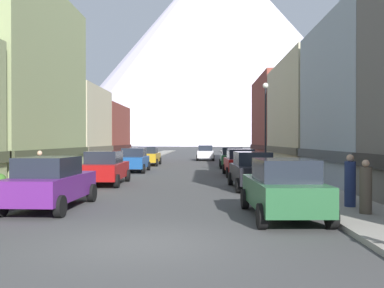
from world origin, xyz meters
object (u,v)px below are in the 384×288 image
(car_left_2, at_px, (134,160))
(potted_plant_1, at_px, (0,183))
(car_left_3, at_px, (149,156))
(pedestrian_0, at_px, (366,189))
(car_right_1, at_px, (253,170))
(car_right_2, at_px, (240,162))
(car_right_3, at_px, (232,157))
(pedestrian_1, at_px, (350,182))
(car_left_0, at_px, (51,183))
(pedestrian_2, at_px, (40,170))
(car_driving_0, at_px, (205,153))
(car_right_0, at_px, (283,188))
(potted_plant_0, at_px, (50,172))
(streetlamp_right, at_px, (266,115))
(car_left_1, at_px, (105,168))

(car_left_2, bearing_deg, potted_plant_1, -102.76)
(car_left_3, bearing_deg, pedestrian_0, -69.47)
(car_right_1, bearing_deg, car_right_2, 89.97)
(car_right_3, bearing_deg, pedestrian_1, -83.63)
(car_left_0, distance_m, car_right_3, 23.07)
(car_left_0, relative_size, car_left_3, 1.01)
(car_right_2, xyz_separation_m, pedestrian_0, (2.45, -15.12, -0.01))
(car_left_3, bearing_deg, car_right_3, -25.14)
(car_left_3, xyz_separation_m, pedestrian_2, (-2.45, -20.08, 0.04))
(car_right_1, height_order, pedestrian_2, pedestrian_2)
(car_right_2, height_order, car_right_3, same)
(car_driving_0, distance_m, pedestrian_0, 37.10)
(car_right_1, relative_size, car_right_3, 1.01)
(car_right_0, xyz_separation_m, car_right_1, (-0.01, 7.73, 0.00))
(car_right_0, bearing_deg, car_right_2, 90.00)
(car_left_2, distance_m, car_right_1, 13.22)
(car_right_3, relative_size, potted_plant_0, 4.79)
(car_right_0, relative_size, streetlamp_right, 0.76)
(car_right_3, bearing_deg, streetlamp_right, -80.29)
(car_left_1, bearing_deg, car_left_3, 90.00)
(car_left_1, distance_m, car_right_0, 12.06)
(car_right_2, height_order, potted_plant_0, car_right_2)
(pedestrian_2, height_order, streetlamp_right, streetlamp_right)
(car_right_3, distance_m, potted_plant_1, 21.72)
(car_left_2, height_order, car_right_0, same)
(car_left_2, xyz_separation_m, pedestrian_2, (-2.45, -11.81, 0.04))
(pedestrian_1, relative_size, pedestrian_2, 1.01)
(car_driving_0, bearing_deg, pedestrian_2, -104.64)
(car_left_1, xyz_separation_m, pedestrian_1, (10.05, -8.04, 0.05))
(potted_plant_1, bearing_deg, car_driving_0, 75.12)
(car_driving_0, height_order, pedestrian_1, pedestrian_1)
(potted_plant_0, distance_m, streetlamp_right, 13.45)
(potted_plant_0, relative_size, streetlamp_right, 0.16)
(car_right_0, relative_size, car_driving_0, 1.02)
(car_left_0, relative_size, potted_plant_1, 5.45)
(car_left_1, bearing_deg, pedestrian_2, -133.08)
(car_left_0, distance_m, pedestrian_0, 10.16)
(car_left_0, distance_m, pedestrian_1, 10.05)
(car_right_3, distance_m, pedestrian_0, 23.41)
(car_left_0, bearing_deg, pedestrian_1, -0.89)
(car_left_0, relative_size, car_driving_0, 1.01)
(car_driving_0, bearing_deg, car_left_0, -98.70)
(car_left_0, relative_size, car_right_2, 1.00)
(potted_plant_1, xyz_separation_m, pedestrian_1, (13.25, -3.10, 0.36))
(car_left_2, bearing_deg, pedestrian_2, -101.72)
(car_left_1, distance_m, potted_plant_1, 5.90)
(potted_plant_0, bearing_deg, pedestrian_0, -37.29)
(car_right_1, height_order, potted_plant_0, car_right_1)
(car_left_2, relative_size, car_right_1, 0.99)
(car_left_2, bearing_deg, car_driving_0, 73.50)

